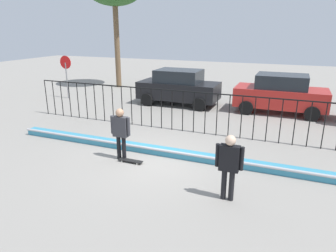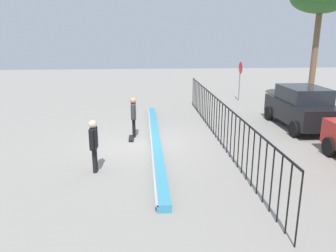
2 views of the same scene
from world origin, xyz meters
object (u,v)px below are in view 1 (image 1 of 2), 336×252
camera_operator (229,162)px  parked_car_black (179,87)px  skateboard (131,161)px  skateboarder (121,130)px  parked_car_red (281,94)px  stop_sign (66,71)px

camera_operator → parked_car_black: bearing=-30.8°
parked_car_black → skateboard: bearing=-78.1°
skateboarder → parked_car_red: 9.00m
camera_operator → parked_car_black: parked_car_black is taller
skateboarder → skateboard: bearing=-43.5°
skateboarder → parked_car_black: bearing=68.9°
camera_operator → parked_car_red: parked_car_red is taller
skateboarder → stop_sign: bearing=110.8°
camera_operator → parked_car_black: 9.91m
skateboarder → camera_operator: 3.80m
skateboarder → stop_sign: size_ratio=0.67×
parked_car_red → stop_sign: stop_sign is taller
skateboard → parked_car_black: 7.94m
parked_car_red → skateboarder: bearing=-121.8°
skateboarder → stop_sign: 10.12m
skateboard → camera_operator: camera_operator is taller
skateboarder → skateboard: (0.37, -0.11, -0.95)m
skateboarder → parked_car_red: bearing=33.6°
skateboarder → parked_car_black: size_ratio=0.39×
skateboard → stop_sign: bearing=119.5°
camera_operator → parked_car_black: size_ratio=0.39×
camera_operator → parked_car_red: (0.69, 9.03, -0.03)m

